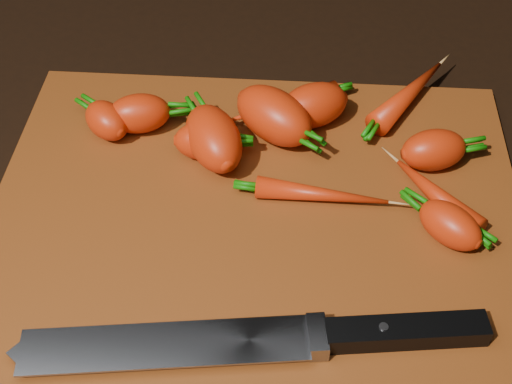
{
  "coord_description": "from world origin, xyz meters",
  "views": [
    {
      "loc": [
        0.03,
        -0.44,
        0.51
      ],
      "look_at": [
        0.0,
        0.01,
        0.03
      ],
      "focal_mm": 50.0,
      "sensor_mm": 36.0,
      "label": 1
    }
  ],
  "objects": [
    {
      "name": "carrot_8",
      "position": [
        0.06,
        0.02,
        0.02
      ],
      "size": [
        0.13,
        0.03,
        0.02
      ],
      "primitive_type": "ellipsoid",
      "rotation": [
        0.0,
        0.0,
        -0.09
      ],
      "color": "red",
      "rests_on": "cutting_board"
    },
    {
      "name": "knife",
      "position": [
        -0.04,
        -0.15,
        0.02
      ],
      "size": [
        0.37,
        0.08,
        0.02
      ],
      "rotation": [
        0.0,
        0.0,
        0.13
      ],
      "color": "gray",
      "rests_on": "cutting_board"
    },
    {
      "name": "carrot_10",
      "position": [
        0.02,
        0.15,
        0.02
      ],
      "size": [
        0.12,
        0.08,
        0.02
      ],
      "primitive_type": "ellipsoid",
      "rotation": [
        0.0,
        0.0,
        3.62
      ],
      "color": "red",
      "rests_on": "cutting_board"
    },
    {
      "name": "cutting_board",
      "position": [
        0.0,
        0.0,
        0.01
      ],
      "size": [
        0.5,
        0.4,
        0.01
      ],
      "primitive_type": "cube",
      "color": "brown",
      "rests_on": "ground"
    },
    {
      "name": "carrot_7",
      "position": [
        0.15,
        0.17,
        0.03
      ],
      "size": [
        0.1,
        0.12,
        0.03
      ],
      "primitive_type": "ellipsoid",
      "rotation": [
        0.0,
        0.0,
        0.96
      ],
      "color": "red",
      "rests_on": "cutting_board"
    },
    {
      "name": "carrot_5",
      "position": [
        -0.06,
        0.07,
        0.03
      ],
      "size": [
        0.06,
        0.04,
        0.04
      ],
      "primitive_type": "ellipsoid",
      "rotation": [
        0.0,
        0.0,
        0.05
      ],
      "color": "red",
      "rests_on": "cutting_board"
    },
    {
      "name": "carrot_6",
      "position": [
        0.17,
        -0.02,
        0.03
      ],
      "size": [
        0.07,
        0.07,
        0.04
      ],
      "primitive_type": "ellipsoid",
      "rotation": [
        0.0,
        0.0,
        2.39
      ],
      "color": "red",
      "rests_on": "cutting_board"
    },
    {
      "name": "ground",
      "position": [
        0.0,
        0.0,
        -0.01
      ],
      "size": [
        2.0,
        2.0,
        0.01
      ],
      "primitive_type": "cube",
      "color": "black"
    },
    {
      "name": "carrot_2",
      "position": [
        0.01,
        0.11,
        0.04
      ],
      "size": [
        0.1,
        0.1,
        0.05
      ],
      "primitive_type": "ellipsoid",
      "rotation": [
        0.0,
        0.0,
        -0.71
      ],
      "color": "red",
      "rests_on": "cutting_board"
    },
    {
      "name": "carrot_9",
      "position": [
        0.17,
        0.02,
        0.03
      ],
      "size": [
        0.09,
        0.1,
        0.03
      ],
      "primitive_type": "ellipsoid",
      "rotation": [
        0.0,
        0.0,
        2.22
      ],
      "color": "red",
      "rests_on": "cutting_board"
    },
    {
      "name": "carrot_4",
      "position": [
        0.05,
        0.13,
        0.04
      ],
      "size": [
        0.09,
        0.07,
        0.05
      ],
      "primitive_type": "ellipsoid",
      "rotation": [
        0.0,
        0.0,
        3.61
      ],
      "color": "red",
      "rests_on": "cutting_board"
    },
    {
      "name": "carrot_3",
      "position": [
        -0.05,
        0.07,
        0.04
      ],
      "size": [
        0.08,
        0.1,
        0.05
      ],
      "primitive_type": "ellipsoid",
      "rotation": [
        0.0,
        0.0,
        2.01
      ],
      "color": "red",
      "rests_on": "cutting_board"
    },
    {
      "name": "carrot_11",
      "position": [
        0.17,
        0.08,
        0.03
      ],
      "size": [
        0.07,
        0.06,
        0.04
      ],
      "primitive_type": "ellipsoid",
      "rotation": [
        0.0,
        0.0,
        0.26
      ],
      "color": "red",
      "rests_on": "cutting_board"
    },
    {
      "name": "carrot_1",
      "position": [
        -0.16,
        0.1,
        0.03
      ],
      "size": [
        0.06,
        0.06,
        0.04
      ],
      "primitive_type": "ellipsoid",
      "rotation": [
        0.0,
        0.0,
        2.37
      ],
      "color": "red",
      "rests_on": "cutting_board"
    },
    {
      "name": "carrot_0",
      "position": [
        -0.13,
        0.11,
        0.03
      ],
      "size": [
        0.07,
        0.05,
        0.04
      ],
      "primitive_type": "ellipsoid",
      "rotation": [
        0.0,
        0.0,
        0.23
      ],
      "color": "red",
      "rests_on": "cutting_board"
    }
  ]
}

